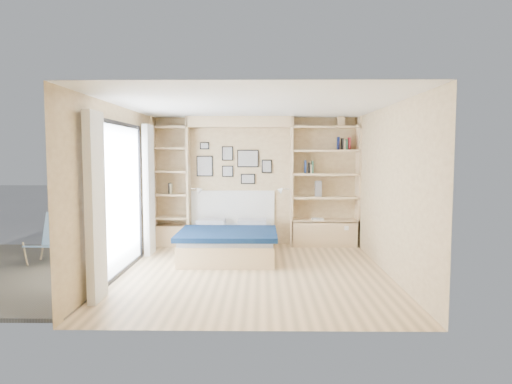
{
  "coord_description": "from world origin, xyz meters",
  "views": [
    {
      "loc": [
        0.13,
        -6.72,
        1.78
      ],
      "look_at": [
        0.03,
        0.9,
        1.15
      ],
      "focal_mm": 32.0,
      "sensor_mm": 36.0,
      "label": 1
    }
  ],
  "objects": [
    {
      "name": "deck_chair",
      "position": [
        -3.35,
        0.68,
        0.39
      ],
      "size": [
        0.53,
        0.84,
        0.83
      ],
      "rotation": [
        0.0,
        0.0,
        -0.04
      ],
      "color": "tan",
      "rests_on": "ground"
    },
    {
      "name": "reading_lamps",
      "position": [
        -0.3,
        2.0,
        1.1
      ],
      "size": [
        1.92,
        0.12,
        0.15
      ],
      "color": "silver",
      "rests_on": "ground"
    },
    {
      "name": "shelf_decor",
      "position": [
        1.16,
        2.07,
        1.72
      ],
      "size": [
        3.49,
        0.23,
        2.03
      ],
      "color": "navy",
      "rests_on": "ground"
    },
    {
      "name": "ground",
      "position": [
        0.0,
        0.0,
        0.0
      ],
      "size": [
        4.5,
        4.5,
        0.0
      ],
      "primitive_type": "plane",
      "color": "#E3BC88",
      "rests_on": "ground"
    },
    {
      "name": "room_shell",
      "position": [
        -0.39,
        1.52,
        1.08
      ],
      "size": [
        4.5,
        4.5,
        4.5
      ],
      "color": "#D4B885",
      "rests_on": "ground"
    },
    {
      "name": "bed",
      "position": [
        -0.45,
        1.17,
        0.27
      ],
      "size": [
        1.64,
        2.09,
        1.07
      ],
      "color": "#E7C08A",
      "rests_on": "ground"
    },
    {
      "name": "photo_gallery",
      "position": [
        -0.45,
        2.22,
        1.6
      ],
      "size": [
        1.48,
        0.02,
        0.82
      ],
      "color": "black",
      "rests_on": "ground"
    },
    {
      "name": "deck",
      "position": [
        -3.6,
        0.0,
        0.0
      ],
      "size": [
        3.2,
        4.0,
        0.05
      ],
      "primitive_type": "cube",
      "color": "#655B4B",
      "rests_on": "ground"
    }
  ]
}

